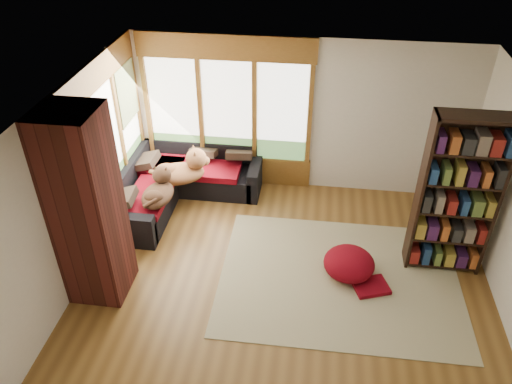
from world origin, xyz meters
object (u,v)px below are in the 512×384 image
(bookshelf, at_px, (457,197))
(pouf, at_px, (349,263))
(area_rug, at_px, (339,278))
(dog_tan, at_px, (182,165))
(sectional_sofa, at_px, (176,186))
(dog_brindle, at_px, (158,185))
(brick_chimney, at_px, (87,209))

(bookshelf, distance_m, pouf, 1.65)
(area_rug, xyz_separation_m, pouf, (0.12, 0.11, 0.20))
(bookshelf, relative_size, dog_tan, 2.38)
(bookshelf, bearing_deg, sectional_sofa, 166.48)
(area_rug, bearing_deg, bookshelf, 19.06)
(dog_brindle, bearing_deg, bookshelf, -92.57)
(pouf, bearing_deg, brick_chimney, -168.12)
(brick_chimney, xyz_separation_m, dog_tan, (0.62, 1.97, -0.52))
(dog_tan, bearing_deg, brick_chimney, -127.23)
(bookshelf, bearing_deg, area_rug, -160.94)
(brick_chimney, distance_m, pouf, 3.50)
(pouf, bearing_deg, area_rug, -138.10)
(brick_chimney, distance_m, dog_brindle, 1.58)
(sectional_sofa, xyz_separation_m, dog_tan, (0.17, -0.08, 0.48))
(bookshelf, distance_m, dog_brindle, 4.19)
(brick_chimney, height_order, dog_tan, brick_chimney)
(area_rug, distance_m, pouf, 0.25)
(sectional_sofa, xyz_separation_m, pouf, (2.81, -1.36, -0.10))
(sectional_sofa, xyz_separation_m, dog_brindle, (-0.06, -0.63, 0.43))
(bookshelf, xyz_separation_m, dog_brindle, (-4.15, 0.36, -0.43))
(bookshelf, xyz_separation_m, pouf, (-1.29, -0.38, -0.96))
(bookshelf, height_order, dog_tan, bookshelf)
(brick_chimney, xyz_separation_m, bookshelf, (4.54, 1.06, -0.14))
(brick_chimney, bearing_deg, dog_brindle, 74.63)
(sectional_sofa, height_order, bookshelf, bookshelf)
(bookshelf, bearing_deg, dog_brindle, 175.09)
(pouf, height_order, dog_brindle, dog_brindle)
(brick_chimney, relative_size, sectional_sofa, 1.18)
(brick_chimney, relative_size, area_rug, 0.80)
(bookshelf, bearing_deg, pouf, -163.59)
(sectional_sofa, distance_m, bookshelf, 4.30)
(dog_tan, xyz_separation_m, dog_brindle, (-0.23, -0.55, -0.04))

